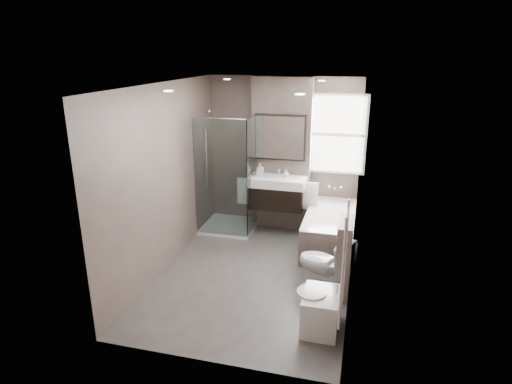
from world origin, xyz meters
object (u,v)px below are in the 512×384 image
(vanity, at_px, (277,192))
(toilet, at_px, (324,264))
(bidet, at_px, (320,310))
(bathtub, at_px, (330,228))

(vanity, height_order, toilet, vanity)
(vanity, relative_size, bidet, 1.68)
(bidet, bearing_deg, bathtub, 92.34)
(bathtub, xyz_separation_m, toilet, (0.05, -1.29, 0.05))
(bathtub, relative_size, bidet, 2.83)
(toilet, bearing_deg, vanity, -129.68)
(bathtub, distance_m, bidet, 2.17)
(vanity, bearing_deg, bathtub, -19.37)
(vanity, distance_m, bathtub, 1.07)
(toilet, xyz_separation_m, bidet, (0.04, -0.87, -0.13))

